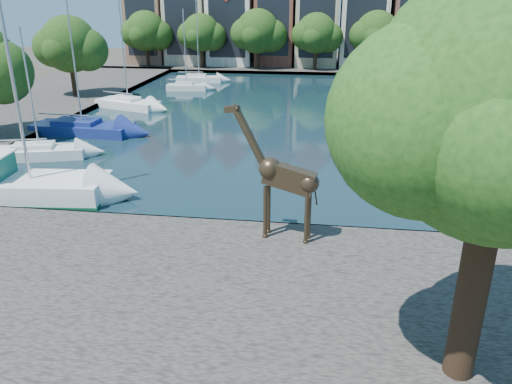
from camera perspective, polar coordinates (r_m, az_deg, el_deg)
ground at (r=23.26m, az=-1.61°, el=-4.32°), size 160.00×160.00×0.00m
water_basin at (r=45.89m, az=3.28°, el=8.84°), size 38.00×50.00×0.08m
near_quay at (r=17.21m, az=-5.49°, el=-13.70°), size 50.00×14.00×0.50m
far_quay at (r=77.34m, az=5.30°, el=14.17°), size 60.00×16.00×0.50m
left_quay at (r=53.86m, az=-24.64°, el=9.07°), size 14.00×52.00×0.50m
plane_tree at (r=12.59m, az=27.07°, el=7.80°), size 8.32×6.40×10.62m
townhouse_west_end at (r=81.11m, az=-11.95°, el=19.21°), size 5.44×9.18×14.93m
townhouse_west_mid at (r=79.33m, az=-7.65°, el=20.05°), size 5.94×9.18×16.79m
townhouse_west_inner at (r=77.93m, az=-2.71°, el=19.53°), size 6.43×9.18×15.15m
townhouse_center at (r=77.00m, az=2.35°, el=20.27°), size 5.44×9.18×16.93m
townhouse_east_inner at (r=76.67m, az=7.09°, el=19.65°), size 5.94×9.18×15.79m
townhouse_east_mid at (r=76.80m, az=12.25°, el=19.63°), size 6.43×9.18×16.65m
townhouse_east_end at (r=77.53m, az=17.23°, el=18.46°), size 5.44×9.18×14.43m
far_tree_far_west at (r=75.67m, az=-12.40°, el=17.38°), size 7.28×5.60×7.68m
far_tree_west at (r=73.39m, az=-6.23°, el=17.53°), size 6.76×5.20×7.36m
far_tree_mid_west at (r=71.90m, az=0.29°, el=17.73°), size 7.80×6.00×8.00m
far_tree_mid_east at (r=71.31m, az=6.97°, el=17.42°), size 7.02×5.40×7.52m
far_tree_east at (r=71.60m, az=13.69°, el=17.10°), size 7.54×5.80×7.84m
far_tree_far_east at (r=72.78m, az=20.20°, el=16.36°), size 6.76×5.20×7.36m
side_tree_left_far at (r=55.05m, az=-20.46°, el=15.34°), size 7.28×5.60×7.88m
giraffe_statue at (r=20.45m, az=2.99°, el=1.78°), size 3.90×1.06×5.58m
motorsailer at (r=29.51m, az=-27.02°, el=1.08°), size 10.47×3.92×11.99m
sailboat_left_a at (r=36.04m, az=-23.49°, el=4.41°), size 6.11×3.56×8.32m
sailboat_left_b at (r=41.27m, az=-19.21°, el=7.12°), size 7.84×3.12×12.04m
sailboat_left_c at (r=49.74m, az=-14.41°, el=9.94°), size 6.68×4.10×11.74m
sailboat_left_d at (r=58.21m, az=-7.92°, el=11.96°), size 4.58×1.97×8.71m
sailboat_left_e at (r=63.76m, az=-6.52°, el=12.85°), size 5.68×2.58×9.57m
sailboat_right_a at (r=27.75m, az=25.12°, el=-0.64°), size 6.02×2.31×9.97m
sailboat_right_b at (r=40.07m, az=19.95°, el=6.48°), size 7.59×3.19×10.11m
sailboat_right_c at (r=45.22m, az=18.66°, el=8.28°), size 5.52×2.20×10.01m
sailboat_right_d at (r=62.18m, az=15.92°, el=11.96°), size 4.98×3.33×8.68m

